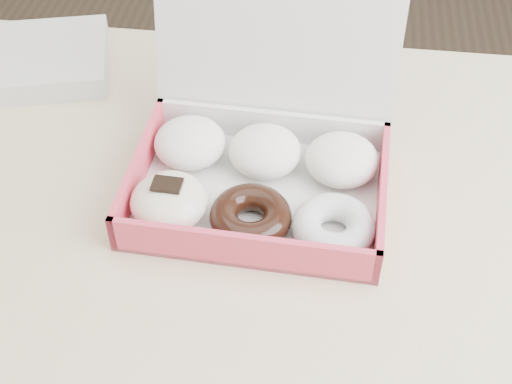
# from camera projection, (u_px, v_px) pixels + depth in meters

# --- Properties ---
(table) EXTENTS (1.20, 0.80, 0.75)m
(table) POSITION_uv_depth(u_px,v_px,m) (272.00, 246.00, 1.00)
(table) COLOR tan
(table) RESTS_ON ground
(donut_box) EXTENTS (0.34, 0.30, 0.24)m
(donut_box) POSITION_uv_depth(u_px,v_px,m) (258.00, 167.00, 0.94)
(donut_box) COLOR silver
(donut_box) RESTS_ON table
(newspapers) EXTENTS (0.28, 0.24, 0.04)m
(newspapers) POSITION_uv_depth(u_px,v_px,m) (33.00, 60.00, 1.15)
(newspapers) COLOR silver
(newspapers) RESTS_ON table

